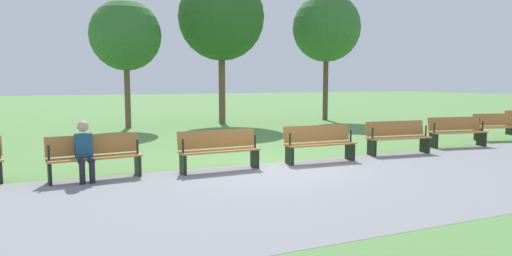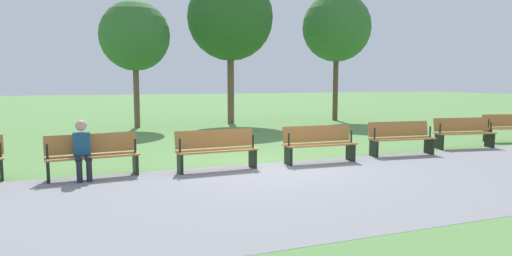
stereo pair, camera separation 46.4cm
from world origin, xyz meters
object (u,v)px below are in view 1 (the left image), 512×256
at_px(bench_6, 219,149).
at_px(bench_2, 500,126).
at_px(tree_2, 126,36).
at_px(bench_5, 319,143).
at_px(person_seated, 84,150).
at_px(tree_0, 221,18).
at_px(bench_7, 95,156).
at_px(bench_3, 457,131).
at_px(tree_1, 327,28).
at_px(bench_4, 398,137).

bearing_deg(bench_6, bench_2, -176.21).
bearing_deg(tree_2, bench_5, 108.64).
relative_size(bench_2, bench_5, 1.02).
distance_m(person_seated, tree_0, 12.90).
relative_size(bench_7, tree_0, 0.27).
bearing_deg(person_seated, bench_2, 178.73).
height_order(bench_2, bench_3, same).
bearing_deg(bench_5, bench_3, -172.39).
distance_m(bench_2, bench_5, 7.79).
bearing_deg(tree_2, tree_1, -179.93).
bearing_deg(tree_0, person_seated, 58.28).
relative_size(bench_3, tree_2, 0.35).
distance_m(bench_2, bench_7, 12.94).
xyz_separation_m(bench_2, bench_3, (2.55, 0.51, 0.00)).
relative_size(bench_5, bench_7, 0.99).
bearing_deg(bench_6, bench_4, 179.99).
bearing_deg(bench_7, person_seated, 34.53).
relative_size(bench_3, bench_5, 1.02).
height_order(bench_7, tree_0, tree_0).
xyz_separation_m(tree_0, tree_1, (-5.44, 0.42, -0.26)).
bearing_deg(bench_4, bench_6, 7.62).
relative_size(person_seated, tree_1, 0.19).
distance_m(tree_0, tree_2, 4.51).
bearing_deg(bench_4, bench_5, 9.52).
bearing_deg(bench_3, tree_0, -57.58).
bearing_deg(bench_5, bench_6, 1.91).
xyz_separation_m(bench_7, tree_1, (-11.64, -9.77, 4.18)).
distance_m(bench_2, bench_4, 5.19).
relative_size(bench_4, tree_0, 0.27).
height_order(bench_6, person_seated, person_seated).
height_order(bench_5, person_seated, person_seated).
height_order(person_seated, tree_0, tree_0).
height_order(bench_3, bench_5, same).
height_order(bench_6, tree_2, tree_2).
bearing_deg(bench_6, tree_0, -111.13).
bearing_deg(bench_7, bench_3, 176.18).
bearing_deg(bench_7, tree_2, -106.41).
xyz_separation_m(bench_3, bench_7, (10.36, 0.34, 0.00)).
height_order(tree_0, tree_1, tree_0).
distance_m(bench_4, bench_5, 2.60).
xyz_separation_m(bench_5, tree_2, (3.35, -9.93, 3.41)).
height_order(bench_3, bench_7, same).
distance_m(tree_1, tree_2, 9.83).
xyz_separation_m(bench_2, bench_7, (12.91, 0.86, 0.00)).
relative_size(bench_7, tree_2, 0.34).
distance_m(bench_7, tree_0, 12.73).
height_order(bench_2, bench_5, same).
bearing_deg(tree_1, tree_0, -4.41).
relative_size(bench_2, bench_4, 1.01).
height_order(bench_2, person_seated, person_seated).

